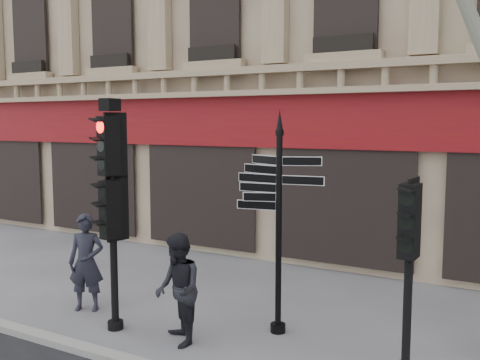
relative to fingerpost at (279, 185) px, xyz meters
The scene contains 6 objects.
ground 2.69m from the fingerpost, 107.05° to the right, with size 80.00×80.00×0.00m, color #5B5C60.
fingerpost is the anchor object (origin of this frame).
traffic_signal_main 2.82m from the fingerpost, 153.48° to the right, with size 0.49×0.40×3.97m.
traffic_signal_secondary 2.36m from the fingerpost, 11.46° to the right, with size 0.48×0.36×2.74m.
pedestrian_a 4.07m from the fingerpost, 167.75° to the right, with size 0.68×0.45×1.86m, color #20202B.
pedestrian_b 2.37m from the fingerpost, 134.69° to the right, with size 0.88×0.68×1.80m, color black.
Camera 1 is at (4.01, -7.16, 3.58)m, focal length 40.00 mm.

